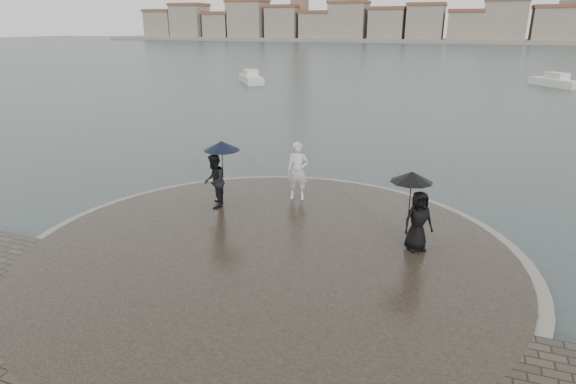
% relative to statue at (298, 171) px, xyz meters
% --- Properties ---
extents(ground, '(400.00, 400.00, 0.00)m').
position_rel_statue_xyz_m(ground, '(0.59, -7.23, -1.28)').
color(ground, '#2B3835').
rests_on(ground, ground).
extents(kerb_ring, '(12.50, 12.50, 0.32)m').
position_rel_statue_xyz_m(kerb_ring, '(0.59, -3.73, -1.12)').
color(kerb_ring, gray).
rests_on(kerb_ring, ground).
extents(quay_tip, '(11.90, 11.90, 0.36)m').
position_rel_statue_xyz_m(quay_tip, '(0.59, -3.73, -1.10)').
color(quay_tip, '#2D261E').
rests_on(quay_tip, ground).
extents(statue, '(0.75, 0.58, 1.83)m').
position_rel_statue_xyz_m(statue, '(0.00, 0.00, 0.00)').
color(statue, silver).
rests_on(statue, quay_tip).
extents(visitor_left, '(1.23, 1.13, 2.04)m').
position_rel_statue_xyz_m(visitor_left, '(-2.03, -1.52, 0.21)').
color(visitor_left, black).
rests_on(visitor_left, quay_tip).
extents(visitor_right, '(1.20, 1.03, 1.95)m').
position_rel_statue_xyz_m(visitor_right, '(3.87, -2.37, 0.20)').
color(visitor_right, black).
rests_on(visitor_right, quay_tip).
extents(far_skyline, '(260.00, 20.00, 37.00)m').
position_rel_statue_xyz_m(far_skyline, '(-5.70, 153.48, 4.33)').
color(far_skyline, gray).
rests_on(far_skyline, ground).
extents(boats, '(33.02, 12.78, 1.50)m').
position_rel_statue_xyz_m(boats, '(-2.05, 35.40, -0.90)').
color(boats, silver).
rests_on(boats, ground).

